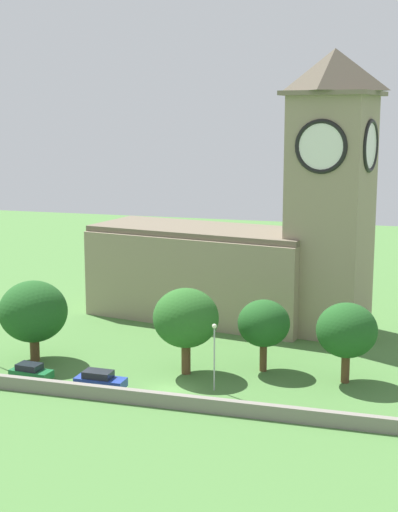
{
  "coord_description": "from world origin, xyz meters",
  "views": [
    {
      "loc": [
        22.03,
        -63.2,
        25.13
      ],
      "look_at": [
        -0.09,
        10.09,
        10.89
      ],
      "focal_mm": 53.32,
      "sensor_mm": 36.0,
      "label": 1
    }
  ],
  "objects": [
    {
      "name": "quay_barrier",
      "position": [
        0.0,
        -3.89,
        0.64
      ],
      "size": [
        51.65,
        0.7,
        1.28
      ],
      "primitive_type": "cube",
      "color": "gray",
      "rests_on": "ground"
    },
    {
      "name": "tree_churchyard",
      "position": [
        -16.14,
        4.26,
        5.25
      ],
      "size": [
        7.03,
        7.03,
        8.45
      ],
      "color": "brown",
      "rests_on": "ground"
    },
    {
      "name": "tree_by_tower",
      "position": [
        7.23,
        7.98,
        4.87
      ],
      "size": [
        5.18,
        5.18,
        7.25
      ],
      "color": "brown",
      "rests_on": "ground"
    },
    {
      "name": "streetlamp_west_mid",
      "position": [
        4.03,
        1.31,
        4.32
      ],
      "size": [
        0.44,
        0.44,
        6.38
      ],
      "color": "#9EA0A5",
      "rests_on": "ground"
    },
    {
      "name": "church",
      "position": [
        1.87,
        25.3,
        9.93
      ],
      "size": [
        36.27,
        16.49,
        32.38
      ],
      "color": "gray",
      "rests_on": "ground"
    },
    {
      "name": "car_green",
      "position": [
        -13.59,
        -1.19,
        0.83
      ],
      "size": [
        4.23,
        2.41,
        1.64
      ],
      "color": "#1E6B38",
      "rests_on": "ground"
    },
    {
      "name": "tree_riverside_east",
      "position": [
        15.41,
        6.98,
        5.12
      ],
      "size": [
        5.78,
        5.78,
        7.76
      ],
      "color": "brown",
      "rests_on": "ground"
    },
    {
      "name": "ground_plane",
      "position": [
        0.0,
        15.0,
        0.0
      ],
      "size": [
        200.0,
        200.0,
        0.0
      ],
      "primitive_type": "plane",
      "color": "#477538"
    },
    {
      "name": "tree_riverside_west",
      "position": [
        0.11,
        4.99,
        5.64
      ],
      "size": [
        6.45,
        6.45,
        8.59
      ],
      "color": "brown",
      "rests_on": "ground"
    },
    {
      "name": "car_blue",
      "position": [
        -6.19,
        -1.57,
        0.91
      ],
      "size": [
        4.77,
        2.24,
        1.79
      ],
      "color": "#233D9E",
      "rests_on": "ground"
    }
  ]
}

